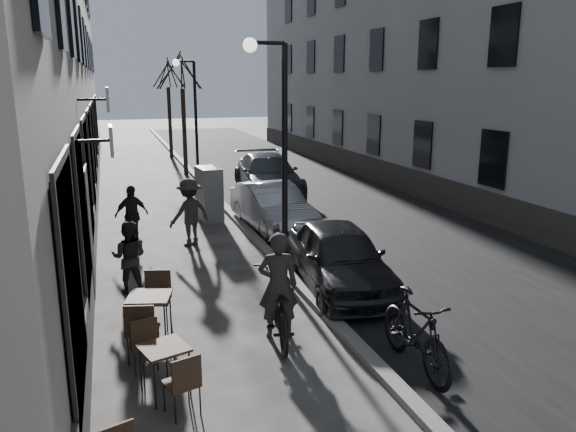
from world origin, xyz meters
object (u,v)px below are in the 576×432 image
bistro_set_c (150,314)px  pedestrian_mid (189,212)px  tree_far (168,73)px  pedestrian_near (129,257)px  streetlamp_near (277,137)px  streetlamp_far (191,109)px  tree_near (182,71)px  car_far (268,175)px  pedestrian_far (132,215)px  car_mid (273,207)px  moped (416,333)px  bistro_set_b (165,366)px  utility_cabinet (209,194)px  bicycle (278,305)px  car_near (340,257)px

bistro_set_c → pedestrian_mid: pedestrian_mid is taller
tree_far → pedestrian_near: 21.15m
streetlamp_near → bistro_set_c: 4.37m
streetlamp_far → tree_near: 3.36m
bistro_set_c → pedestrian_near: size_ratio=1.14×
streetlamp_far → car_far: streetlamp_far is taller
bistro_set_c → pedestrian_far: 6.13m
pedestrian_far → car_mid: 4.01m
tree_near → bistro_set_c: (-2.89, -17.03, -4.15)m
moped → bistro_set_b: bearing=174.3°
tree_near → bistro_set_b: bearing=-98.6°
streetlamp_far → utility_cabinet: 6.41m
tree_near → pedestrian_mid: bearing=-97.1°
streetlamp_near → car_far: bearing=75.4°
streetlamp_far → bistro_set_c: streetlamp_far is taller
utility_cabinet → pedestrian_mid: (-0.97, -2.56, 0.06)m
streetlamp_near → pedestrian_far: bearing=124.6°
streetlamp_far → moped: bearing=-86.7°
tree_near → car_mid: (1.10, -10.61, -3.99)m
pedestrian_far → streetlamp_near: bearing=-76.9°
bistro_set_b → pedestrian_far: 7.87m
car_far → bistro_set_b: bearing=-107.0°
tree_far → bicycle: 23.85m
bistro_set_b → bicycle: bicycle is taller
car_near → car_far: (1.30, 10.17, 0.06)m
bicycle → car_far: 12.41m
utility_cabinet → car_far: 4.51m
utility_cabinet → car_far: utility_cabinet is taller
tree_far → bistro_set_b: 25.29m
utility_cabinet → car_far: size_ratio=0.32×
streetlamp_far → car_near: size_ratio=1.25×
car_near → moped: 3.54m
utility_cabinet → pedestrian_far: utility_cabinet is taller
tree_far → car_near: size_ratio=1.40×
streetlamp_near → pedestrian_mid: (-1.37, 3.48, -2.26)m
bistro_set_b → bistro_set_c: 1.74m
bicycle → car_near: size_ratio=0.53×
bistro_set_b → utility_cabinet: bearing=59.0°
streetlamp_near → pedestrian_mid: size_ratio=2.83×
car_near → moped: bearing=-88.0°
utility_cabinet → bistro_set_b: bearing=-109.4°
bistro_set_b → utility_cabinet: 10.10m
pedestrian_near → bicycle: bearing=145.5°
streetlamp_near → car_mid: (1.17, 4.39, -2.49)m
utility_cabinet → car_near: (1.57, -6.69, -0.15)m
bistro_set_b → pedestrian_near: size_ratio=1.01×
streetlamp_far → car_mid: (1.17, -7.61, -2.49)m
pedestrian_far → car_near: 6.20m
bicycle → streetlamp_far: bearing=-82.4°
streetlamp_near → pedestrian_far: streetlamp_near is taller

